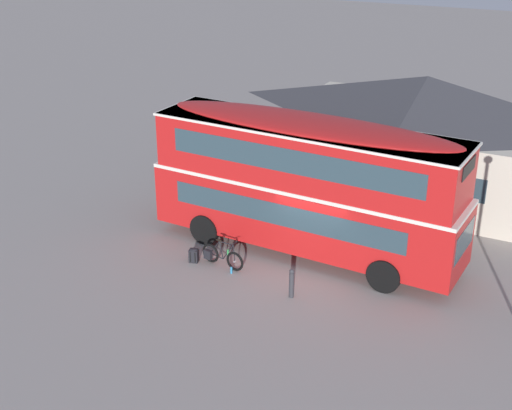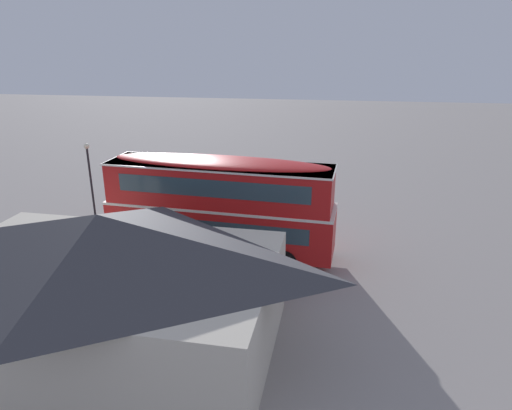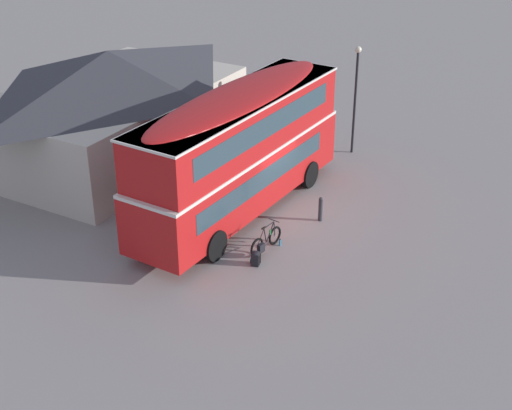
{
  "view_description": "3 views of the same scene",
  "coord_description": "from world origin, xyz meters",
  "px_view_note": "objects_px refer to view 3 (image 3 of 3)",
  "views": [
    {
      "loc": [
        7.24,
        -19.85,
        11.55
      ],
      "look_at": [
        -2.22,
        0.33,
        1.72
      ],
      "focal_mm": 50.37,
      "sensor_mm": 36.0,
      "label": 1
    },
    {
      "loc": [
        -5.37,
        20.83,
        9.92
      ],
      "look_at": [
        -2.22,
        -0.04,
        2.26
      ],
      "focal_mm": 32.28,
      "sensor_mm": 36.0,
      "label": 2
    },
    {
      "loc": [
        -22.19,
        -10.89,
        13.09
      ],
      "look_at": [
        -2.72,
        -0.81,
        1.66
      ],
      "focal_mm": 51.05,
      "sensor_mm": 36.0,
      "label": 3
    }
  ],
  "objects_px": {
    "water_bottle_blue_sports": "(280,242)",
    "street_lamp": "(356,89)",
    "double_decker_bus": "(239,148)",
    "kerb_bollard": "(321,209)",
    "backpack_on_ground": "(256,258)",
    "touring_bicycle": "(265,241)"
  },
  "relations": [
    {
      "from": "water_bottle_blue_sports",
      "to": "street_lamp",
      "type": "distance_m",
      "value": 9.42
    },
    {
      "from": "double_decker_bus",
      "to": "kerb_bollard",
      "type": "relative_size",
      "value": 11.3
    },
    {
      "from": "street_lamp",
      "to": "backpack_on_ground",
      "type": "bearing_deg",
      "value": -177.13
    },
    {
      "from": "backpack_on_ground",
      "to": "street_lamp",
      "type": "bearing_deg",
      "value": 2.87
    },
    {
      "from": "backpack_on_ground",
      "to": "kerb_bollard",
      "type": "xyz_separation_m",
      "value": [
        3.86,
        -0.71,
        0.24
      ]
    },
    {
      "from": "backpack_on_ground",
      "to": "kerb_bollard",
      "type": "relative_size",
      "value": 0.52
    },
    {
      "from": "backpack_on_ground",
      "to": "water_bottle_blue_sports",
      "type": "relative_size",
      "value": 1.91
    },
    {
      "from": "double_decker_bus",
      "to": "touring_bicycle",
      "type": "bearing_deg",
      "value": -134.61
    },
    {
      "from": "backpack_on_ground",
      "to": "street_lamp",
      "type": "xyz_separation_m",
      "value": [
        10.45,
        0.52,
        2.72
      ]
    },
    {
      "from": "touring_bicycle",
      "to": "street_lamp",
      "type": "bearing_deg",
      "value": 2.44
    },
    {
      "from": "backpack_on_ground",
      "to": "touring_bicycle",
      "type": "bearing_deg",
      "value": 7.04
    },
    {
      "from": "street_lamp",
      "to": "kerb_bollard",
      "type": "height_order",
      "value": "street_lamp"
    },
    {
      "from": "double_decker_bus",
      "to": "street_lamp",
      "type": "distance_m",
      "value": 7.57
    },
    {
      "from": "water_bottle_blue_sports",
      "to": "kerb_bollard",
      "type": "relative_size",
      "value": 0.27
    },
    {
      "from": "double_decker_bus",
      "to": "touring_bicycle",
      "type": "xyz_separation_m",
      "value": [
        -2.14,
        -2.17,
        -2.28
      ]
    },
    {
      "from": "touring_bicycle",
      "to": "kerb_bollard",
      "type": "xyz_separation_m",
      "value": [
        2.89,
        -0.83,
        0.13
      ]
    },
    {
      "from": "double_decker_bus",
      "to": "backpack_on_ground",
      "type": "height_order",
      "value": "double_decker_bus"
    },
    {
      "from": "double_decker_bus",
      "to": "kerb_bollard",
      "type": "height_order",
      "value": "double_decker_bus"
    },
    {
      "from": "street_lamp",
      "to": "touring_bicycle",
      "type": "bearing_deg",
      "value": -177.56
    },
    {
      "from": "touring_bicycle",
      "to": "backpack_on_ground",
      "type": "height_order",
      "value": "touring_bicycle"
    },
    {
      "from": "touring_bicycle",
      "to": "kerb_bollard",
      "type": "relative_size",
      "value": 1.74
    },
    {
      "from": "touring_bicycle",
      "to": "backpack_on_ground",
      "type": "bearing_deg",
      "value": -172.96
    }
  ]
}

